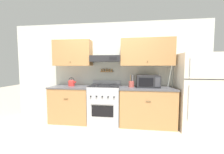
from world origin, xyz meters
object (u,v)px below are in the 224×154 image
object	(u,v)px
refrigerator	(197,91)
utensil_crock	(131,84)
stove_range	(105,104)
tea_kettle	(72,83)
microwave	(148,81)

from	to	relation	value
refrigerator	utensil_crock	bearing A→B (deg)	176.37
stove_range	refrigerator	world-z (taller)	refrigerator
refrigerator	stove_range	bearing A→B (deg)	179.12
stove_range	tea_kettle	xyz separation A→B (m)	(-0.89, 0.06, 0.51)
microwave	utensil_crock	xyz separation A→B (m)	(-0.39, -0.02, -0.07)
stove_range	refrigerator	distance (m)	2.14
utensil_crock	stove_range	bearing A→B (deg)	-174.73
tea_kettle	utensil_crock	xyz separation A→B (m)	(1.54, 0.00, -0.01)
utensil_crock	tea_kettle	bearing A→B (deg)	-180.00
tea_kettle	refrigerator	bearing A→B (deg)	-1.77
refrigerator	tea_kettle	bearing A→B (deg)	178.23
stove_range	tea_kettle	bearing A→B (deg)	176.13
stove_range	utensil_crock	size ratio (longest dim) A/B	3.46
tea_kettle	microwave	bearing A→B (deg)	0.53
refrigerator	microwave	distance (m)	1.08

